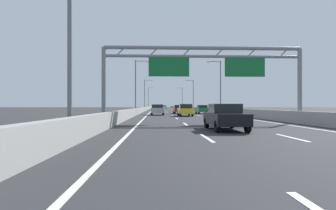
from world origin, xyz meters
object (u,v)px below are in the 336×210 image
streetlamp_left_near (75,13)px  white_car (165,107)px  streetlamp_left_far (145,93)px  streetlamp_left_distant (149,97)px  red_car (179,109)px  silver_car (157,110)px  streetlamp_left_mid (137,83)px  streetlamp_right_distant (182,97)px  sign_gantry (204,64)px  green_car (202,109)px  blue_car (157,107)px  black_car (225,117)px  streetlamp_right_mid (219,83)px  yellow_car (185,110)px  streetlamp_right_far (192,93)px

streetlamp_left_near → white_car: bearing=86.6°
streetlamp_left_far → streetlamp_left_distant: bearing=90.0°
red_car → streetlamp_left_distant: bearing=95.2°
silver_car → red_car: size_ratio=0.99×
streetlamp_left_mid → streetlamp_right_distant: 79.24m
streetlamp_left_mid → streetlamp_left_distant: size_ratio=1.00×
sign_gantry → green_car: bearing=81.4°
green_car → blue_car: 73.01m
streetlamp_left_far → black_car: bearing=-84.4°
streetlamp_left_far → blue_car: size_ratio=2.25×
black_car → streetlamp_left_near: bearing=-156.9°
streetlamp_right_mid → blue_car: (-11.10, 68.31, -4.64)m
black_car → streetlamp_right_distant: bearing=86.2°
streetlamp_right_distant → silver_car: streetlamp_right_distant is taller
streetlamp_left_distant → yellow_car: streetlamp_left_distant is taller
white_car → sign_gantry: bearing=-89.9°
streetlamp_left_near → silver_car: (3.68, 28.39, -4.63)m
green_car → silver_car: size_ratio=1.03×
green_car → black_car: black_car is taller
green_car → white_car: bearing=92.5°
red_car → streetlamp_right_far: bearing=79.9°
streetlamp_right_far → black_car: 75.20m
silver_car → green_car: bearing=39.9°
silver_car → red_car: silver_car is taller
white_car → streetlamp_left_near: bearing=-93.4°
green_car → white_car: (-3.76, 87.61, -0.02)m
streetlamp_left_mid → streetlamp_left_far: (0.00, 38.91, 0.00)m
green_car → streetlamp_left_distant: bearing=97.7°
streetlamp_left_near → streetlamp_left_mid: size_ratio=1.00×
streetlamp_left_near → streetlamp_left_distant: size_ratio=1.00×
yellow_car → red_car: (0.14, 11.44, -0.03)m
streetlamp_right_far → green_car: streetlamp_right_far is taller
streetlamp_right_far → silver_car: 50.91m
blue_car → streetlamp_left_mid: bearing=-93.2°
streetlamp_right_distant → black_car: bearing=-93.8°
streetlamp_left_far → red_car: streetlamp_left_far is taller
streetlamp_left_far → streetlamp_right_distant: bearing=69.0°
sign_gantry → blue_car: (-3.71, 95.99, -4.08)m
streetlamp_left_mid → silver_car: bearing=-70.7°
black_car → blue_car: bearing=92.0°
streetlamp_left_mid → streetlamp_right_far: (14.93, 38.91, 0.00)m
streetlamp_left_mid → streetlamp_right_mid: bearing=0.0°
sign_gantry → streetlamp_left_mid: streetlamp_left_mid is taller
green_car → red_car: bearing=162.9°
blue_car → white_car: (3.48, 14.96, -0.03)m
white_car → streetlamp_right_mid: bearing=-84.8°
white_car → streetlamp_right_distant: bearing=-35.6°
streetlamp_left_mid → black_car: size_ratio=2.26×
streetlamp_right_distant → yellow_car: 92.91m
streetlamp_left_mid → white_car: 83.72m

